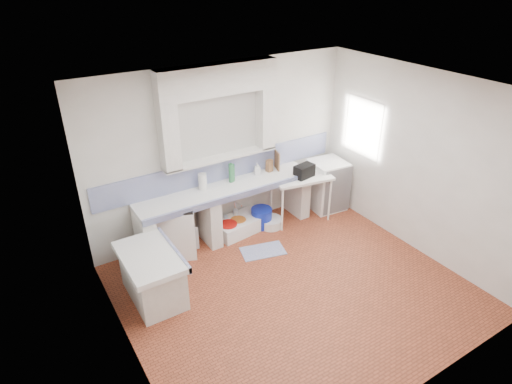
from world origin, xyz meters
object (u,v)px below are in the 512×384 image
stove (176,230)px  side_table (300,198)px  fridge (327,185)px  sink (241,225)px

stove → side_table: 2.25m
fridge → sink: bearing=-178.3°
stove → sink: size_ratio=0.90×
stove → sink: 1.19m
sink → fridge: bearing=-11.6°
stove → sink: bearing=22.9°
stove → side_table: stove is taller
sink → side_table: 1.15m
side_table → stove: bearing=-175.3°
stove → fridge: 2.91m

